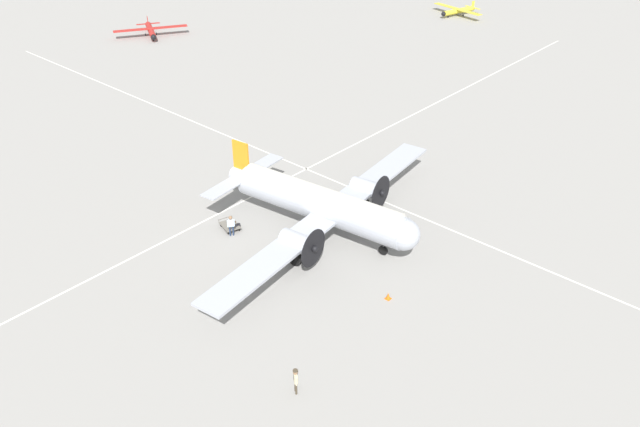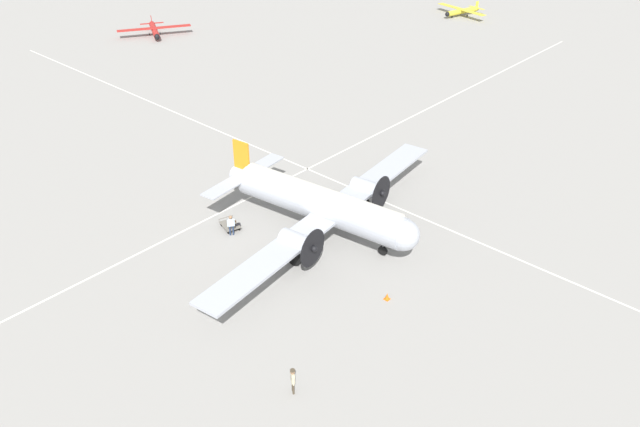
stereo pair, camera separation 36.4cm
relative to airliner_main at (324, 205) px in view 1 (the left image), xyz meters
name	(u,v)px [view 1 (the left image)]	position (x,y,z in m)	size (l,w,h in m)	color
ground_plane	(320,231)	(-0.05, 0.38, -2.39)	(300.00, 300.00, 0.00)	gray
apron_line_eastwest	(251,197)	(-0.05, 8.00, -2.39)	(120.00, 0.16, 0.01)	silver
apron_line_northsouth	(374,197)	(6.65, 0.38, -2.39)	(0.16, 120.00, 0.01)	silver
airliner_main	(324,205)	(0.00, 0.00, 0.00)	(26.75, 16.50, 5.39)	#ADB2BC
crew_foreground	(296,379)	(-12.76, -9.22, -1.35)	(0.39, 0.47, 1.66)	#473D2D
passenger_boarding	(231,224)	(-4.90, 4.87, -1.36)	(0.49, 0.37, 1.68)	navy
suitcase_near_door	(238,226)	(-4.00, 5.20, -2.18)	(0.39, 0.17, 0.47)	#232328
suitcase_upright_spare	(234,224)	(-3.98, 5.67, -2.17)	(0.36, 0.12, 0.47)	#47331E
baggage_cart	(230,225)	(-4.36, 5.70, -2.12)	(1.56, 1.88, 0.56)	#6B665B
light_aircraft_distant	(458,11)	(62.62, 26.27, -1.59)	(7.42, 9.79, 1.91)	yellow
light_aircraft_taxiing	(151,31)	(22.40, 53.57, -1.56)	(9.75, 7.68, 2.03)	#B2231E
traffic_cone	(388,296)	(-3.11, -8.24, -2.17)	(0.37, 0.37, 0.48)	orange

